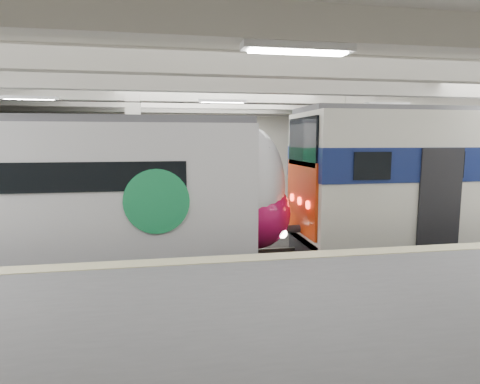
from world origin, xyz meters
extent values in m
cube|color=black|center=(0.00, 0.00, -0.05)|extent=(36.00, 24.00, 0.10)
cube|color=silver|center=(0.00, 0.00, 5.55)|extent=(36.00, 24.00, 0.20)
cube|color=beige|center=(0.00, 10.00, 2.75)|extent=(30.00, 0.10, 5.50)
cube|color=#5A5A5D|center=(0.00, -6.50, 0.55)|extent=(30.00, 7.00, 1.10)
cube|color=beige|center=(0.00, -3.25, 1.11)|extent=(30.00, 0.50, 0.02)
cube|color=beige|center=(-3.00, 3.00, 2.75)|extent=(0.50, 0.50, 5.50)
cube|color=beige|center=(5.00, 3.00, 2.75)|extent=(0.50, 0.50, 5.50)
cube|color=beige|center=(0.00, 0.00, 5.25)|extent=(30.00, 18.00, 0.50)
cube|color=#59544C|center=(0.00, 0.00, 0.08)|extent=(30.00, 1.52, 0.16)
cube|color=#59544C|center=(0.00, 5.50, 0.08)|extent=(30.00, 1.52, 0.16)
cylinder|color=black|center=(0.00, 0.00, 4.70)|extent=(30.00, 0.03, 0.03)
cylinder|color=black|center=(0.00, 5.50, 4.70)|extent=(30.00, 0.03, 0.03)
cube|color=white|center=(0.00, -2.00, 4.92)|extent=(26.00, 8.40, 0.12)
cube|color=silver|center=(-5.50, 0.00, 2.30)|extent=(12.00, 2.68, 3.60)
ellipsoid|color=silver|center=(0.50, 0.00, 2.30)|extent=(2.12, 2.62, 3.53)
ellipsoid|color=#A50D45|center=(0.62, 0.00, 1.51)|extent=(2.25, 2.68, 2.16)
cylinder|color=#198E4E|center=(-2.14, -1.37, 2.12)|extent=(1.66, 0.06, 1.66)
cube|color=#4C4C51|center=(-5.50, 0.00, 4.20)|extent=(12.00, 2.19, 0.20)
cube|color=black|center=(-5.50, 0.00, 0.35)|extent=(12.00, 1.87, 0.70)
cube|color=#AA2E0B|center=(2.15, 0.00, 1.94)|extent=(0.08, 2.61, 2.19)
cube|color=black|center=(2.15, 0.00, 3.61)|extent=(0.08, 2.46, 1.44)
cube|color=silver|center=(-6.61, 5.50, 2.42)|extent=(14.27, 3.40, 3.85)
cube|color=#198E4E|center=(-6.61, 5.50, 2.93)|extent=(14.32, 3.46, 0.81)
cube|color=#4C4C51|center=(-6.61, 5.50, 4.45)|extent=(14.25, 2.90, 0.16)
cube|color=black|center=(-6.61, 5.50, 0.30)|extent=(14.26, 3.10, 0.60)
camera|label=1|loc=(-1.81, -11.57, 3.67)|focal=30.00mm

